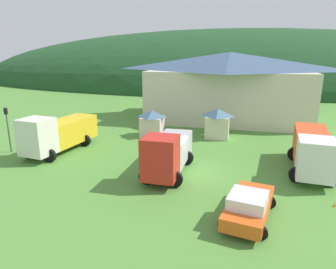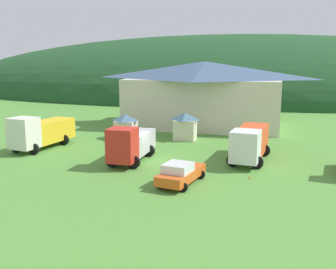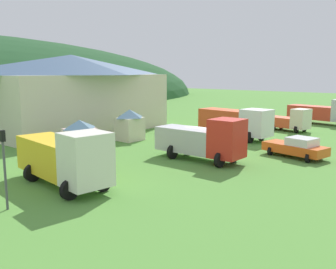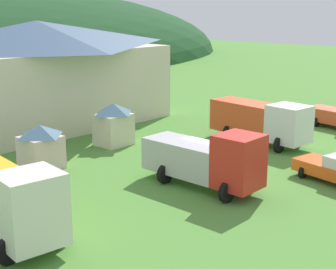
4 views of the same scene
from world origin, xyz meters
name	(u,v)px [view 3 (image 3 of 4)]	position (x,y,z in m)	size (l,w,h in m)	color
ground_plane	(206,156)	(0.00, 0.00, 0.00)	(200.00, 200.00, 0.00)	#518C38
depot_building	(72,92)	(1.47, 19.47, 4.44)	(21.12, 12.81, 8.62)	beige
play_shed_cream	(130,124)	(0.96, 9.74, 1.58)	(2.52, 2.19, 3.07)	beige
play_shed_pink	(80,136)	(-5.75, 8.90, 1.42)	(2.38, 2.28, 2.76)	beige
heavy_rig_striped	(65,157)	(-12.24, 1.79, 1.76)	(3.79, 7.95, 3.50)	silver
crane_truck_red	(204,139)	(-1.65, -0.85, 1.67)	(3.01, 7.10, 3.37)	red
heavy_rig_white	(236,122)	(8.48, 2.10, 1.75)	(3.58, 7.93, 3.15)	white
light_truck_cream	(291,120)	(16.80, -0.29, 1.24)	(2.96, 5.14, 2.63)	beige
tow_truck_silver	(325,112)	(25.18, -1.43, 1.62)	(3.80, 8.66, 3.30)	silver
service_pickup_orange	(296,147)	(3.98, -5.87, 0.83)	(3.05, 5.22, 1.66)	#E4591C
traffic_light_west	(4,161)	(-16.43, 0.78, 2.45)	(0.20, 0.32, 3.97)	#4C4C51
traffic_cone_near_pickup	(288,144)	(8.86, -3.25, 0.00)	(0.36, 0.36, 0.48)	orange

